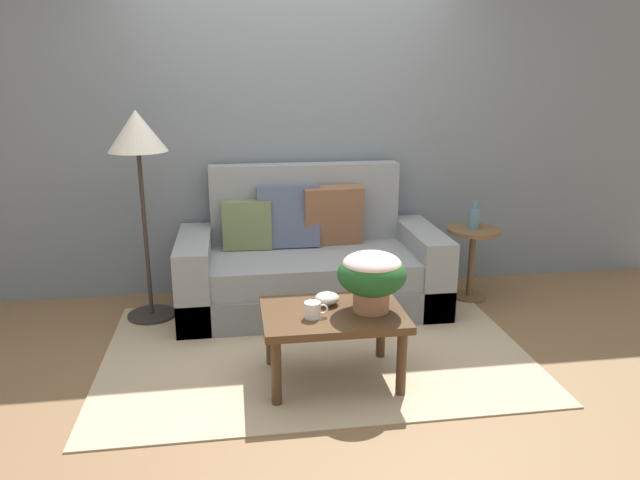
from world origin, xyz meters
TOP-DOWN VIEW (x-y plane):
  - ground_plane at (0.00, 0.00)m, footprint 14.00×14.00m
  - wall_back at (0.00, 1.35)m, footprint 6.40×0.12m
  - area_rug at (0.00, 0.09)m, footprint 2.65×1.77m
  - couch at (0.07, 0.87)m, footprint 1.94×0.90m
  - coffee_table at (0.05, -0.28)m, footprint 0.80×0.57m
  - side_table at (1.34, 0.82)m, footprint 0.40×0.40m
  - floor_lamp at (-1.11, 0.81)m, footprint 0.40×0.40m
  - potted_plant at (0.27, -0.30)m, footprint 0.39×0.39m
  - coffee_mug at (-0.07, -0.36)m, footprint 0.13×0.09m
  - snack_bowl at (0.03, -0.18)m, footprint 0.14×0.14m
  - table_vase at (1.34, 0.84)m, footprint 0.09×0.09m

SIDE VIEW (x-z plane):
  - ground_plane at x=0.00m, z-range 0.00..0.00m
  - area_rug at x=0.00m, z-range 0.00..0.01m
  - couch at x=0.07m, z-range -0.20..0.85m
  - coffee_table at x=0.05m, z-range 0.15..0.58m
  - side_table at x=1.34m, z-range 0.11..0.68m
  - snack_bowl at x=0.03m, z-range 0.43..0.50m
  - coffee_mug at x=-0.07m, z-range 0.43..0.52m
  - potted_plant at x=0.27m, z-range 0.48..0.82m
  - table_vase at x=1.34m, z-range 0.55..0.76m
  - floor_lamp at x=-1.11m, z-range 0.49..1.98m
  - wall_back at x=0.00m, z-range 0.00..2.61m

